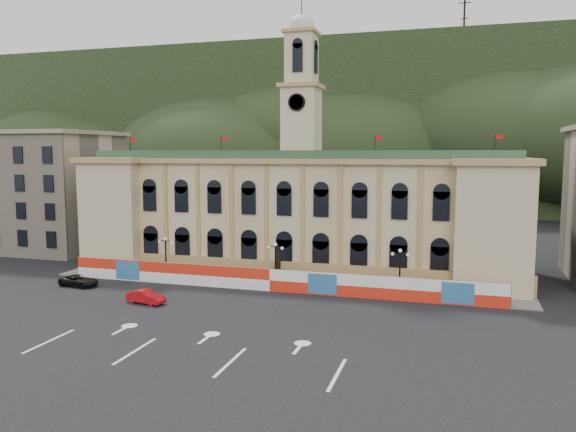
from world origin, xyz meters
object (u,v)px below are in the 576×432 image
(lamp_center, at_px, (275,261))
(statue, at_px, (278,275))
(black_suv, at_px, (79,281))
(red_sedan, at_px, (146,297))

(lamp_center, bearing_deg, statue, 90.00)
(statue, xyz_separation_m, lamp_center, (0.00, -1.00, 1.89))
(black_suv, bearing_deg, statue, -67.48)
(statue, relative_size, black_suv, 0.77)
(lamp_center, xyz_separation_m, red_sedan, (-10.56, -10.46, -2.38))
(statue, distance_m, black_suv, 22.98)
(statue, distance_m, red_sedan, 15.59)
(lamp_center, height_order, red_sedan, lamp_center)
(statue, xyz_separation_m, red_sedan, (-10.56, -11.46, -0.50))
(lamp_center, height_order, black_suv, lamp_center)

